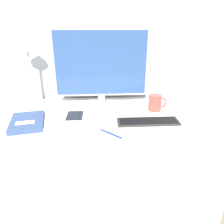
% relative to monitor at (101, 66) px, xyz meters
% --- Properties ---
extents(wall_back, '(3.60, 0.05, 2.40)m').
position_rel_monitor_xyz_m(wall_back, '(0.00, 0.17, 0.21)').
color(wall_back, '#B2BCC6').
rests_on(wall_back, ground_plane).
extents(desk, '(1.11, 0.77, 0.74)m').
position_rel_monitor_xyz_m(desk, '(0.00, -0.27, -0.62)').
color(desk, silver).
rests_on(desk, ground_plane).
extents(monitor, '(0.61, 0.11, 0.48)m').
position_rel_monitor_xyz_m(monitor, '(0.00, 0.00, 0.00)').
color(monitor, '#B7B7BC').
rests_on(monitor, desk).
extents(keyboard, '(0.34, 0.10, 0.01)m').
position_rel_monitor_xyz_m(keyboard, '(0.25, -0.32, -0.25)').
color(keyboard, '#282828').
rests_on(keyboard, desk).
extents(laptop, '(0.37, 0.26, 0.02)m').
position_rel_monitor_xyz_m(laptop, '(-0.15, -0.28, -0.24)').
color(laptop, '#BCBCC1').
rests_on(laptop, desk).
extents(ereader, '(0.12, 0.18, 0.01)m').
position_rel_monitor_xyz_m(ereader, '(-0.15, -0.27, -0.23)').
color(ereader, white).
rests_on(ereader, laptop).
extents(desk_lamp, '(0.13, 0.13, 0.41)m').
position_rel_monitor_xyz_m(desk_lamp, '(-0.45, 0.01, 0.01)').
color(desk_lamp, white).
rests_on(desk_lamp, desk).
extents(notebook, '(0.21, 0.27, 0.03)m').
position_rel_monitor_xyz_m(notebook, '(-0.41, -0.30, -0.24)').
color(notebook, '#334775').
rests_on(notebook, desk).
extents(coffee_mug, '(0.11, 0.08, 0.10)m').
position_rel_monitor_xyz_m(coffee_mug, '(0.33, -0.15, -0.20)').
color(coffee_mug, '#B7473D').
rests_on(coffee_mug, desk).
extents(pen, '(0.10, 0.10, 0.01)m').
position_rel_monitor_xyz_m(pen, '(0.04, -0.45, -0.25)').
color(pen, navy).
rests_on(pen, desk).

